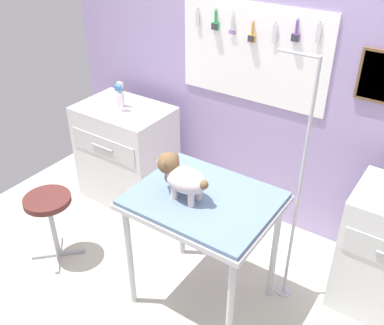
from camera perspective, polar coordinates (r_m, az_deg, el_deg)
name	(u,v)px	position (r m, az deg, el deg)	size (l,w,h in m)	color
ground	(179,304)	(3.31, -1.67, -17.91)	(4.40, 4.00, 0.04)	#BAB9A5
rear_wall_panel	(273,93)	(3.52, 10.41, 8.86)	(4.00, 0.11, 2.30)	#9D89BA
grooming_table	(203,209)	(2.77, 1.50, -6.04)	(0.89, 0.72, 0.90)	#B7B7BC
grooming_arm	(296,200)	(2.88, 13.40, -4.78)	(0.30, 0.11, 1.77)	#B7B7BC
dog	(181,176)	(2.63, -1.48, -1.80)	(0.38, 0.18, 0.28)	silver
counter_left	(127,154)	(4.05, -8.45, 1.16)	(0.80, 0.58, 0.92)	silver
stool	(49,209)	(3.48, -18.07, -5.72)	(0.35, 0.35, 0.58)	#9E9EA3
shampoo_bottle	(119,100)	(3.75, -9.45, 8.00)	(0.06, 0.06, 0.23)	white
spray_bottle_tall	(121,96)	(3.83, -9.21, 8.49)	(0.05, 0.05, 0.22)	#B2B9B6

